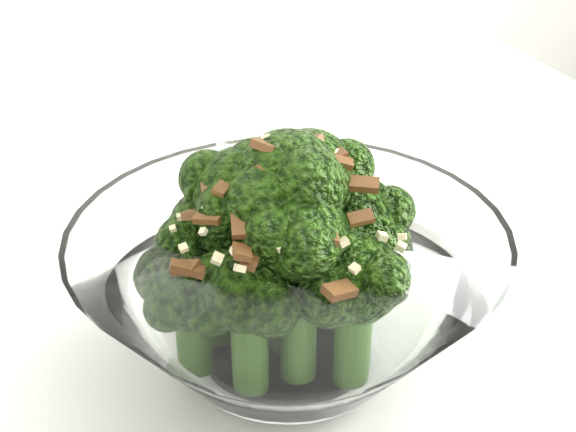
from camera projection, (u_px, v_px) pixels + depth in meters
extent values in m
cube|color=white|center=(25.00, 281.00, 0.65)|extent=(1.34, 1.03, 0.04)
cylinder|color=white|center=(400.00, 289.00, 1.29)|extent=(0.04, 0.04, 0.71)
cylinder|color=white|center=(288.00, 358.00, 0.54)|extent=(0.10, 0.10, 0.01)
cylinder|color=#2F5817|center=(281.00, 265.00, 0.56)|extent=(0.02, 0.02, 0.05)
sphere|color=#2C5510|center=(280.00, 215.00, 0.54)|extent=(0.05, 0.05, 0.05)
cylinder|color=#2F5817|center=(288.00, 280.00, 0.51)|extent=(0.02, 0.02, 0.10)
sphere|color=#2C5510|center=(288.00, 183.00, 0.47)|extent=(0.06, 0.06, 0.06)
cylinder|color=#2F5817|center=(217.00, 295.00, 0.52)|extent=(0.02, 0.02, 0.06)
sphere|color=#2C5510|center=(213.00, 231.00, 0.50)|extent=(0.05, 0.05, 0.05)
cylinder|color=#2F5817|center=(356.00, 273.00, 0.56)|extent=(0.02, 0.02, 0.05)
sphere|color=#2C5510|center=(359.00, 225.00, 0.54)|extent=(0.05, 0.05, 0.05)
cylinder|color=#2F5817|center=(298.00, 319.00, 0.49)|extent=(0.02, 0.02, 0.08)
sphere|color=#2C5510|center=(299.00, 236.00, 0.46)|extent=(0.05, 0.05, 0.05)
cylinder|color=#2F5817|center=(308.00, 261.00, 0.53)|extent=(0.02, 0.02, 0.09)
sphere|color=#2C5510|center=(309.00, 176.00, 0.50)|extent=(0.05, 0.05, 0.05)
cylinder|color=#2F5817|center=(354.00, 294.00, 0.52)|extent=(0.02, 0.02, 0.07)
sphere|color=#2C5510|center=(357.00, 228.00, 0.50)|extent=(0.05, 0.05, 0.05)
cylinder|color=#2F5817|center=(250.00, 350.00, 0.48)|extent=(0.02, 0.02, 0.06)
sphere|color=#2C5510|center=(248.00, 290.00, 0.46)|extent=(0.05, 0.05, 0.05)
cylinder|color=#2F5817|center=(353.00, 342.00, 0.49)|extent=(0.02, 0.02, 0.06)
sphere|color=#2C5510|center=(356.00, 279.00, 0.47)|extent=(0.05, 0.05, 0.05)
cylinder|color=#2F5817|center=(194.00, 340.00, 0.50)|extent=(0.02, 0.02, 0.05)
sphere|color=#2C5510|center=(191.00, 289.00, 0.48)|extent=(0.05, 0.05, 0.05)
cylinder|color=#2F5817|center=(246.00, 281.00, 0.51)|extent=(0.02, 0.02, 0.09)
sphere|color=#2C5510|center=(244.00, 196.00, 0.49)|extent=(0.06, 0.06, 0.06)
cube|color=brown|center=(364.00, 184.00, 0.47)|extent=(0.02, 0.02, 0.01)
cube|color=brown|center=(217.00, 171.00, 0.50)|extent=(0.02, 0.01, 0.01)
cube|color=brown|center=(250.00, 261.00, 0.44)|extent=(0.01, 0.02, 0.01)
cube|color=brown|center=(308.00, 141.00, 0.48)|extent=(0.02, 0.02, 0.01)
cube|color=brown|center=(225.00, 186.00, 0.46)|extent=(0.02, 0.02, 0.01)
cube|color=brown|center=(331.00, 236.00, 0.44)|extent=(0.01, 0.02, 0.01)
cube|color=brown|center=(197.00, 214.00, 0.47)|extent=(0.02, 0.02, 0.01)
cube|color=brown|center=(279.00, 156.00, 0.51)|extent=(0.02, 0.02, 0.01)
cube|color=brown|center=(270.00, 168.00, 0.45)|extent=(0.02, 0.01, 0.01)
cube|color=brown|center=(259.00, 160.00, 0.47)|extent=(0.01, 0.02, 0.01)
cube|color=brown|center=(273.00, 167.00, 0.54)|extent=(0.02, 0.01, 0.01)
cube|color=brown|center=(242.00, 252.00, 0.43)|extent=(0.01, 0.01, 0.01)
cube|color=brown|center=(342.00, 171.00, 0.54)|extent=(0.01, 0.02, 0.01)
cube|color=brown|center=(279.00, 157.00, 0.46)|extent=(0.01, 0.02, 0.01)
cube|color=brown|center=(196.00, 190.00, 0.52)|extent=(0.01, 0.01, 0.01)
cube|color=brown|center=(187.00, 269.00, 0.45)|extent=(0.02, 0.01, 0.01)
cube|color=brown|center=(252.00, 155.00, 0.49)|extent=(0.02, 0.02, 0.01)
cube|color=brown|center=(332.00, 158.00, 0.48)|extent=(0.02, 0.01, 0.01)
cube|color=brown|center=(209.00, 217.00, 0.46)|extent=(0.02, 0.02, 0.01)
cube|color=brown|center=(218.00, 184.00, 0.47)|extent=(0.02, 0.01, 0.01)
cube|color=brown|center=(308.00, 182.00, 0.45)|extent=(0.01, 0.02, 0.01)
cube|color=brown|center=(280.00, 160.00, 0.54)|extent=(0.01, 0.02, 0.01)
cube|color=brown|center=(262.00, 232.00, 0.44)|extent=(0.02, 0.02, 0.01)
cube|color=brown|center=(267.00, 156.00, 0.52)|extent=(0.02, 0.01, 0.01)
cube|color=brown|center=(185.00, 268.00, 0.45)|extent=(0.02, 0.02, 0.01)
cube|color=brown|center=(339.00, 291.00, 0.43)|extent=(0.02, 0.02, 0.01)
cube|color=brown|center=(356.00, 167.00, 0.51)|extent=(0.02, 0.01, 0.01)
cube|color=brown|center=(258.00, 166.00, 0.53)|extent=(0.01, 0.01, 0.01)
cube|color=brown|center=(238.00, 224.00, 0.45)|extent=(0.01, 0.02, 0.01)
cube|color=brown|center=(224.00, 171.00, 0.48)|extent=(0.01, 0.02, 0.01)
cube|color=brown|center=(267.00, 159.00, 0.54)|extent=(0.02, 0.02, 0.01)
cube|color=brown|center=(361.00, 218.00, 0.45)|extent=(0.01, 0.01, 0.01)
cube|color=brown|center=(266.00, 146.00, 0.46)|extent=(0.02, 0.02, 0.01)
cube|color=brown|center=(337.00, 161.00, 0.47)|extent=(0.02, 0.01, 0.01)
cube|color=brown|center=(276.00, 222.00, 0.44)|extent=(0.01, 0.02, 0.01)
cube|color=brown|center=(231.00, 181.00, 0.47)|extent=(0.02, 0.02, 0.01)
cube|color=brown|center=(269.00, 231.00, 0.44)|extent=(0.02, 0.02, 0.00)
cube|color=brown|center=(312.00, 156.00, 0.53)|extent=(0.02, 0.02, 0.01)
cube|color=beige|center=(203.00, 232.00, 0.45)|extent=(0.01, 0.01, 0.00)
cube|color=beige|center=(279.00, 247.00, 0.43)|extent=(0.01, 0.01, 0.00)
cube|color=beige|center=(313.00, 151.00, 0.50)|extent=(0.01, 0.01, 0.01)
cube|color=beige|center=(401.00, 247.00, 0.46)|extent=(0.01, 0.01, 0.01)
cube|color=beige|center=(196.00, 213.00, 0.47)|extent=(0.01, 0.01, 0.00)
cube|color=beige|center=(308.00, 255.00, 0.43)|extent=(0.01, 0.01, 0.01)
cube|color=beige|center=(207.00, 182.00, 0.50)|extent=(0.01, 0.01, 0.00)
cube|color=beige|center=(240.00, 268.00, 0.43)|extent=(0.01, 0.01, 0.01)
cube|color=beige|center=(266.00, 140.00, 0.46)|extent=(0.01, 0.01, 0.01)
cube|color=beige|center=(217.00, 259.00, 0.44)|extent=(0.01, 0.01, 0.01)
cube|color=beige|center=(338.00, 168.00, 0.53)|extent=(0.01, 0.01, 0.01)
cube|color=beige|center=(303.00, 139.00, 0.49)|extent=(0.01, 0.01, 0.00)
cube|color=beige|center=(278.00, 153.00, 0.53)|extent=(0.01, 0.01, 0.01)
cube|color=beige|center=(281.00, 142.00, 0.49)|extent=(0.01, 0.01, 0.01)
cube|color=beige|center=(207.00, 207.00, 0.46)|extent=(0.01, 0.01, 0.01)
cube|color=beige|center=(173.00, 229.00, 0.47)|extent=(0.00, 0.00, 0.00)
cube|color=beige|center=(355.00, 268.00, 0.44)|extent=(0.01, 0.01, 0.00)
cube|color=beige|center=(271.00, 197.00, 0.44)|extent=(0.01, 0.01, 0.00)
cube|color=beige|center=(275.00, 152.00, 0.50)|extent=(0.01, 0.01, 0.01)
cube|color=beige|center=(299.00, 140.00, 0.47)|extent=(0.01, 0.01, 0.00)
cube|color=beige|center=(183.00, 248.00, 0.45)|extent=(0.01, 0.01, 0.00)
cube|color=beige|center=(326.00, 161.00, 0.47)|extent=(0.01, 0.01, 0.00)
cube|color=beige|center=(328.00, 180.00, 0.46)|extent=(0.01, 0.01, 0.01)
cube|color=beige|center=(402.00, 237.00, 0.46)|extent=(0.01, 0.01, 0.01)
cube|color=beige|center=(235.00, 251.00, 0.44)|extent=(0.01, 0.01, 0.00)
cube|color=beige|center=(270.00, 221.00, 0.44)|extent=(0.01, 0.01, 0.01)
cube|color=beige|center=(339.00, 155.00, 0.48)|extent=(0.01, 0.01, 0.01)
cube|color=beige|center=(312.00, 149.00, 0.51)|extent=(0.01, 0.01, 0.00)
cube|color=beige|center=(181.00, 217.00, 0.48)|extent=(0.00, 0.00, 0.00)
cube|color=beige|center=(382.00, 236.00, 0.46)|extent=(0.01, 0.01, 0.01)
cube|color=beige|center=(343.00, 242.00, 0.44)|extent=(0.01, 0.01, 0.01)
cube|color=beige|center=(246.00, 154.00, 0.50)|extent=(0.01, 0.01, 0.00)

